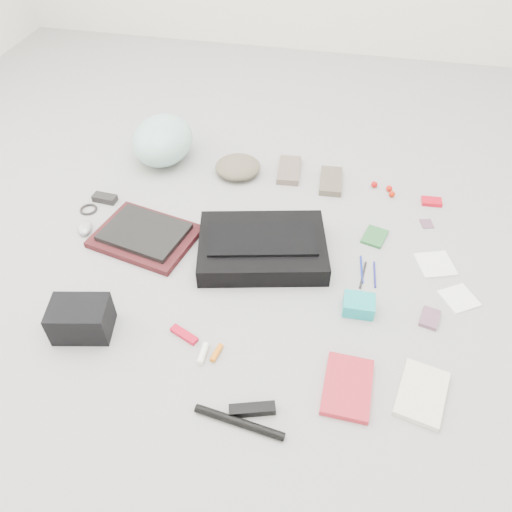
% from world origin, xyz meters
% --- Properties ---
extents(ground_plane, '(4.00, 4.00, 0.00)m').
position_xyz_m(ground_plane, '(0.00, 0.00, 0.00)').
color(ground_plane, gray).
extents(messenger_bag, '(0.54, 0.44, 0.08)m').
position_xyz_m(messenger_bag, '(0.01, 0.06, 0.04)').
color(messenger_bag, black).
rests_on(messenger_bag, ground_plane).
extents(bag_flap, '(0.43, 0.27, 0.01)m').
position_xyz_m(bag_flap, '(0.01, 0.06, 0.08)').
color(bag_flap, black).
rests_on(bag_flap, messenger_bag).
extents(laptop_sleeve, '(0.43, 0.36, 0.03)m').
position_xyz_m(laptop_sleeve, '(-0.46, 0.05, 0.01)').
color(laptop_sleeve, '#441418').
rests_on(laptop_sleeve, ground_plane).
extents(laptop, '(0.35, 0.29, 0.02)m').
position_xyz_m(laptop, '(-0.46, 0.05, 0.04)').
color(laptop, black).
rests_on(laptop, laptop_sleeve).
extents(bike_helmet, '(0.28, 0.35, 0.20)m').
position_xyz_m(bike_helmet, '(-0.57, 0.61, 0.10)').
color(bike_helmet, '#A4DAD1').
rests_on(bike_helmet, ground_plane).
extents(beanie, '(0.25, 0.24, 0.07)m').
position_xyz_m(beanie, '(-0.20, 0.56, 0.04)').
color(beanie, '#675E4A').
rests_on(beanie, ground_plane).
extents(mitten_left, '(0.11, 0.20, 0.03)m').
position_xyz_m(mitten_left, '(0.03, 0.61, 0.01)').
color(mitten_left, '#746156').
rests_on(mitten_left, ground_plane).
extents(mitten_right, '(0.11, 0.20, 0.03)m').
position_xyz_m(mitten_right, '(0.22, 0.57, 0.01)').
color(mitten_right, brown).
rests_on(mitten_right, ground_plane).
extents(power_brick, '(0.10, 0.05, 0.03)m').
position_xyz_m(power_brick, '(-0.72, 0.25, 0.01)').
color(power_brick, black).
rests_on(power_brick, ground_plane).
extents(cable_coil, '(0.08, 0.08, 0.01)m').
position_xyz_m(cable_coil, '(-0.76, 0.17, 0.01)').
color(cable_coil, black).
rests_on(cable_coil, ground_plane).
extents(mouse, '(0.09, 0.11, 0.03)m').
position_xyz_m(mouse, '(-0.71, 0.05, 0.02)').
color(mouse, '#9D9DA5').
rests_on(mouse, ground_plane).
extents(camera_bag, '(0.21, 0.17, 0.12)m').
position_xyz_m(camera_bag, '(-0.49, -0.41, 0.06)').
color(camera_bag, black).
rests_on(camera_bag, ground_plane).
extents(multitool, '(0.10, 0.07, 0.02)m').
position_xyz_m(multitool, '(-0.16, -0.37, 0.01)').
color(multitool, '#B30921').
rests_on(multitool, ground_plane).
extents(toiletry_tube_white, '(0.02, 0.08, 0.02)m').
position_xyz_m(toiletry_tube_white, '(-0.08, -0.43, 0.01)').
color(toiletry_tube_white, white).
rests_on(toiletry_tube_white, ground_plane).
extents(toiletry_tube_orange, '(0.03, 0.07, 0.02)m').
position_xyz_m(toiletry_tube_orange, '(-0.04, -0.41, 0.01)').
color(toiletry_tube_orange, orange).
rests_on(toiletry_tube_orange, ground_plane).
extents(u_lock, '(0.14, 0.07, 0.03)m').
position_xyz_m(u_lock, '(0.11, -0.58, 0.01)').
color(u_lock, black).
rests_on(u_lock, ground_plane).
extents(bike_pump, '(0.27, 0.06, 0.03)m').
position_xyz_m(bike_pump, '(0.08, -0.63, 0.01)').
color(bike_pump, black).
rests_on(bike_pump, ground_plane).
extents(book_red, '(0.15, 0.22, 0.02)m').
position_xyz_m(book_red, '(0.38, -0.45, 0.01)').
color(book_red, red).
rests_on(book_red, ground_plane).
extents(book_white, '(0.17, 0.22, 0.02)m').
position_xyz_m(book_white, '(0.60, -0.43, 0.01)').
color(book_white, beige).
rests_on(book_white, ground_plane).
extents(notepad, '(0.11, 0.13, 0.01)m').
position_xyz_m(notepad, '(0.43, 0.25, 0.01)').
color(notepad, '#276131').
rests_on(notepad, ground_plane).
extents(pen_blue, '(0.02, 0.14, 0.01)m').
position_xyz_m(pen_blue, '(0.39, 0.06, 0.00)').
color(pen_blue, '#0F219A').
rests_on(pen_blue, ground_plane).
extents(pen_black, '(0.02, 0.14, 0.01)m').
position_xyz_m(pen_black, '(0.40, 0.03, 0.00)').
color(pen_black, black).
rests_on(pen_black, ground_plane).
extents(pen_navy, '(0.02, 0.13, 0.01)m').
position_xyz_m(pen_navy, '(0.44, 0.04, 0.00)').
color(pen_navy, navy).
rests_on(pen_navy, ground_plane).
extents(accordion_wallet, '(0.11, 0.09, 0.05)m').
position_xyz_m(accordion_wallet, '(0.39, -0.14, 0.03)').
color(accordion_wallet, '#17B1B2').
rests_on(accordion_wallet, ground_plane).
extents(card_deck, '(0.08, 0.10, 0.02)m').
position_xyz_m(card_deck, '(0.63, -0.13, 0.01)').
color(card_deck, '#795167').
rests_on(card_deck, ground_plane).
extents(napkin_top, '(0.16, 0.16, 0.01)m').
position_xyz_m(napkin_top, '(0.66, 0.14, 0.00)').
color(napkin_top, white).
rests_on(napkin_top, ground_plane).
extents(napkin_bottom, '(0.15, 0.15, 0.01)m').
position_xyz_m(napkin_bottom, '(0.73, -0.01, 0.00)').
color(napkin_bottom, white).
rests_on(napkin_bottom, ground_plane).
extents(lollipop_a, '(0.04, 0.04, 0.03)m').
position_xyz_m(lollipop_a, '(0.41, 0.59, 0.01)').
color(lollipop_a, red).
rests_on(lollipop_a, ground_plane).
extents(lollipop_b, '(0.04, 0.04, 0.03)m').
position_xyz_m(lollipop_b, '(0.48, 0.57, 0.01)').
color(lollipop_b, red).
rests_on(lollipop_b, ground_plane).
extents(lollipop_c, '(0.03, 0.03, 0.03)m').
position_xyz_m(lollipop_c, '(0.49, 0.53, 0.01)').
color(lollipop_c, '#BE1C04').
rests_on(lollipop_c, ground_plane).
extents(altoids_tin, '(0.09, 0.06, 0.02)m').
position_xyz_m(altoids_tin, '(0.66, 0.52, 0.01)').
color(altoids_tin, red).
rests_on(altoids_tin, ground_plane).
extents(stamp_sheet, '(0.06, 0.07, 0.00)m').
position_xyz_m(stamp_sheet, '(0.64, 0.38, 0.00)').
color(stamp_sheet, '#724960').
rests_on(stamp_sheet, ground_plane).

